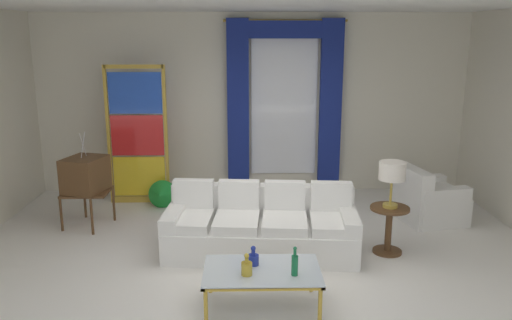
% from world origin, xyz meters
% --- Properties ---
extents(ground_plane, '(16.00, 16.00, 0.00)m').
position_xyz_m(ground_plane, '(0.00, 0.00, 0.00)').
color(ground_plane, white).
extents(wall_rear, '(8.00, 0.12, 3.00)m').
position_xyz_m(wall_rear, '(0.00, 3.06, 1.50)').
color(wall_rear, silver).
rests_on(wall_rear, ground).
extents(ceiling_slab, '(8.00, 7.60, 0.04)m').
position_xyz_m(ceiling_slab, '(0.00, 0.80, 3.02)').
color(ceiling_slab, white).
extents(curtained_window, '(2.00, 0.17, 2.70)m').
position_xyz_m(curtained_window, '(0.54, 2.89, 1.74)').
color(curtained_window, white).
rests_on(curtained_window, ground).
extents(couch_white_long, '(2.40, 1.10, 0.86)m').
position_xyz_m(couch_white_long, '(0.07, 0.40, 0.31)').
color(couch_white_long, white).
rests_on(couch_white_long, ground).
extents(coffee_table, '(1.15, 0.71, 0.41)m').
position_xyz_m(coffee_table, '(0.04, -0.98, 0.37)').
color(coffee_table, silver).
rests_on(coffee_table, ground).
extents(bottle_blue_decanter, '(0.11, 0.11, 0.20)m').
position_xyz_m(bottle_blue_decanter, '(-0.05, -0.88, 0.48)').
color(bottle_blue_decanter, navy).
rests_on(bottle_blue_decanter, coffee_table).
extents(bottle_crystal_tall, '(0.11, 0.11, 0.22)m').
position_xyz_m(bottle_crystal_tall, '(-0.11, -1.10, 0.49)').
color(bottle_crystal_tall, gold).
rests_on(bottle_crystal_tall, coffee_table).
extents(bottle_amber_squat, '(0.06, 0.06, 0.29)m').
position_xyz_m(bottle_amber_squat, '(0.35, -1.11, 0.53)').
color(bottle_amber_squat, '#196B3D').
rests_on(bottle_amber_squat, coffee_table).
extents(vintage_tv, '(0.66, 0.71, 1.35)m').
position_xyz_m(vintage_tv, '(-2.35, 1.31, 0.73)').
color(vintage_tv, brown).
rests_on(vintage_tv, ground).
extents(armchair_white, '(0.96, 0.95, 0.80)m').
position_xyz_m(armchair_white, '(2.52, 1.41, 0.29)').
color(armchair_white, white).
rests_on(armchair_white, ground).
extents(stained_glass_divider, '(0.95, 0.05, 2.20)m').
position_xyz_m(stained_glass_divider, '(-1.82, 2.35, 1.06)').
color(stained_glass_divider, gold).
rests_on(stained_glass_divider, ground).
extents(peacock_figurine, '(0.44, 0.60, 0.50)m').
position_xyz_m(peacock_figurine, '(-1.43, 2.01, 0.22)').
color(peacock_figurine, beige).
rests_on(peacock_figurine, ground).
extents(round_side_table, '(0.48, 0.48, 0.59)m').
position_xyz_m(round_side_table, '(1.65, 0.30, 0.36)').
color(round_side_table, brown).
rests_on(round_side_table, ground).
extents(table_lamp_brass, '(0.32, 0.32, 0.57)m').
position_xyz_m(table_lamp_brass, '(1.65, 0.30, 1.03)').
color(table_lamp_brass, '#B29338').
rests_on(table_lamp_brass, round_side_table).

